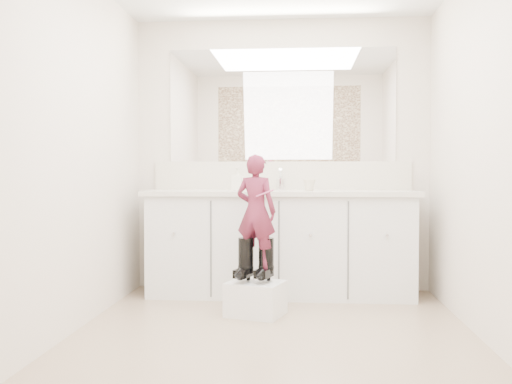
{
  "coord_description": "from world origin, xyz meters",
  "views": [
    {
      "loc": [
        0.18,
        -3.59,
        1.05
      ],
      "look_at": [
        -0.17,
        0.72,
        0.89
      ],
      "focal_mm": 40.0,
      "sensor_mm": 36.0,
      "label": 1
    }
  ],
  "objects": [
    {
      "name": "toothbrush",
      "position": [
        -0.08,
        0.46,
        0.9
      ],
      "size": [
        0.13,
        0.05,
        0.06
      ],
      "primitive_type": "cylinder",
      "rotation": [
        0.0,
        1.22,
        -0.31
      ],
      "color": "#D05087",
      "rests_on": "toddler"
    },
    {
      "name": "mirror",
      "position": [
        0.0,
        1.49,
        1.64
      ],
      "size": [
        2.0,
        0.02,
        1.0
      ],
      "primitive_type": "cube",
      "color": "white",
      "rests_on": "wall_back"
    },
    {
      "name": "wall_right",
      "position": [
        1.3,
        0.0,
        1.2
      ],
      "size": [
        0.0,
        3.0,
        3.0
      ],
      "primitive_type": "plane",
      "rotation": [
        1.57,
        0.0,
        -1.57
      ],
      "color": "beige",
      "rests_on": "floor"
    },
    {
      "name": "step_stool",
      "position": [
        -0.15,
        0.52,
        0.12
      ],
      "size": [
        0.46,
        0.42,
        0.25
      ],
      "primitive_type": "cube",
      "rotation": [
        0.0,
        0.0,
        -0.31
      ],
      "color": "white",
      "rests_on": "floor"
    },
    {
      "name": "wall_back",
      "position": [
        0.0,
        1.5,
        1.2
      ],
      "size": [
        2.6,
        0.0,
        2.6
      ],
      "primitive_type": "plane",
      "rotation": [
        1.57,
        0.0,
        0.0
      ],
      "color": "beige",
      "rests_on": "floor"
    },
    {
      "name": "countertop",
      "position": [
        0.0,
        1.21,
        0.87
      ],
      "size": [
        2.28,
        0.58,
        0.04
      ],
      "primitive_type": "cube",
      "color": "beige",
      "rests_on": "vanity_cabinet"
    },
    {
      "name": "wall_left",
      "position": [
        -1.3,
        0.0,
        1.2
      ],
      "size": [
        0.0,
        3.0,
        3.0
      ],
      "primitive_type": "plane",
      "rotation": [
        1.57,
        0.0,
        1.57
      ],
      "color": "beige",
      "rests_on": "floor"
    },
    {
      "name": "soap_bottle",
      "position": [
        -0.37,
        1.25,
        0.99
      ],
      "size": [
        0.1,
        0.1,
        0.19
      ],
      "primitive_type": "imported",
      "rotation": [
        0.0,
        0.0,
        -0.14
      ],
      "color": "white",
      "rests_on": "countertop"
    },
    {
      "name": "toddler",
      "position": [
        -0.15,
        0.54,
        0.76
      ],
      "size": [
        0.35,
        0.28,
        0.83
      ],
      "primitive_type": "imported",
      "rotation": [
        0.0,
        0.0,
        2.83
      ],
      "color": "#9F3155",
      "rests_on": "step_stool"
    },
    {
      "name": "boot_left",
      "position": [
        -0.23,
        0.54,
        0.41
      ],
      "size": [
        0.18,
        0.24,
        0.32
      ],
      "primitive_type": null,
      "rotation": [
        0.0,
        0.0,
        -0.31
      ],
      "color": "black",
      "rests_on": "step_stool"
    },
    {
      "name": "vanity_cabinet",
      "position": [
        0.0,
        1.23,
        0.42
      ],
      "size": [
        2.2,
        0.55,
        0.85
      ],
      "primitive_type": "cube",
      "color": "silver",
      "rests_on": "floor"
    },
    {
      "name": "wall_front",
      "position": [
        0.0,
        -1.5,
        1.2
      ],
      "size": [
        2.6,
        0.0,
        2.6
      ],
      "primitive_type": "plane",
      "rotation": [
        -1.57,
        0.0,
        0.0
      ],
      "color": "beige",
      "rests_on": "floor"
    },
    {
      "name": "backsplash",
      "position": [
        0.0,
        1.49,
        1.02
      ],
      "size": [
        2.28,
        0.03,
        0.25
      ],
      "primitive_type": "cube",
      "color": "beige",
      "rests_on": "countertop"
    },
    {
      "name": "boot_right",
      "position": [
        -0.08,
        0.54,
        0.41
      ],
      "size": [
        0.18,
        0.24,
        0.32
      ],
      "primitive_type": null,
      "rotation": [
        0.0,
        0.0,
        -0.31
      ],
      "color": "black",
      "rests_on": "step_stool"
    },
    {
      "name": "floor",
      "position": [
        0.0,
        0.0,
        0.0
      ],
      "size": [
        3.0,
        3.0,
        0.0
      ],
      "primitive_type": "plane",
      "color": "#8F785D",
      "rests_on": "ground"
    },
    {
      "name": "dot_panel",
      "position": [
        0.0,
        -1.49,
        1.65
      ],
      "size": [
        2.0,
        0.01,
        1.2
      ],
      "primitive_type": "cube",
      "color": "#472819",
      "rests_on": "wall_front"
    },
    {
      "name": "cup",
      "position": [
        0.24,
        1.15,
        0.94
      ],
      "size": [
        0.12,
        0.12,
        0.1
      ],
      "primitive_type": "imported",
      "rotation": [
        0.0,
        0.0,
        0.19
      ],
      "color": "beige",
      "rests_on": "countertop"
    },
    {
      "name": "faucet",
      "position": [
        0.0,
        1.38,
        0.94
      ],
      "size": [
        0.08,
        0.08,
        0.1
      ],
      "primitive_type": "cylinder",
      "color": "silver",
      "rests_on": "countertop"
    }
  ]
}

